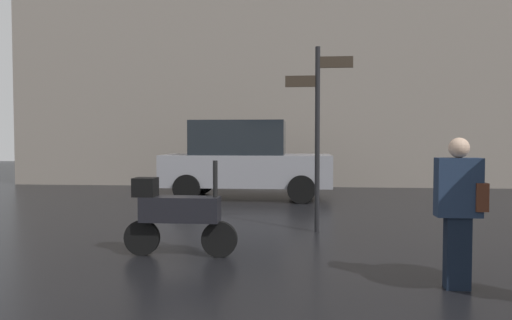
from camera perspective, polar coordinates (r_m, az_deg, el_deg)
The scene contains 4 objects.
pedestrian_with_bag at distance 5.29m, azimuth 22.71°, elevation -4.71°, with size 0.47×0.24×1.52m.
parked_scooter at distance 6.37m, azimuth -9.26°, elevation -6.14°, with size 1.47×0.32×1.23m.
parked_car_left at distance 12.41m, azimuth -1.34°, elevation 0.07°, with size 4.21×1.95×1.97m.
street_signpost at distance 7.94m, azimuth 7.23°, elevation 4.64°, with size 1.08×0.08×2.99m.
Camera 1 is at (-0.38, -2.04, 1.50)m, focal length 34.24 mm.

